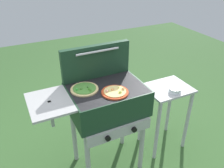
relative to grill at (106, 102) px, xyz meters
The scene contains 7 objects.
ground_plane 0.76m from the grill, 17.39° to the left, with size 8.00×8.00×0.00m, color #38602D.
grill is the anchor object (origin of this frame).
grill_lid_open 0.37m from the grill, 86.33° to the left, with size 0.63×0.08×0.30m.
pizza_cheese 0.19m from the grill, 70.06° to the right, with size 0.22×0.22×0.04m.
pizza_veggie 0.23m from the grill, 164.11° to the left, with size 0.23×0.23×0.03m.
prep_table 0.71m from the grill, ahead, with size 0.44×0.36×0.73m.
topping_bowl_near 0.69m from the grill, ahead, with size 0.12×0.12×0.04m.
Camera 1 is at (-0.69, -1.53, 1.90)m, focal length 37.52 mm.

